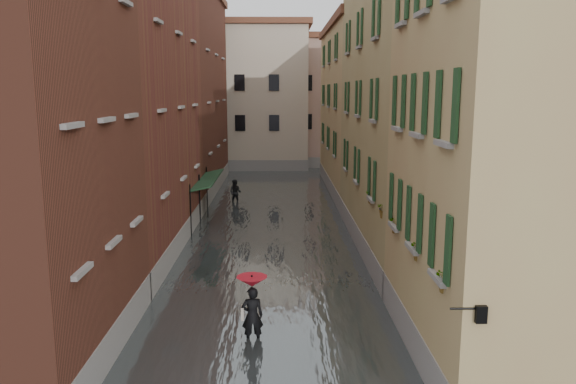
{
  "coord_description": "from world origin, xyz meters",
  "views": [
    {
      "loc": [
        0.41,
        -16.33,
        7.3
      ],
      "look_at": [
        0.8,
        7.44,
        3.0
      ],
      "focal_mm": 35.0,
      "sensor_mm": 36.0,
      "label": 1
    }
  ],
  "objects": [
    {
      "name": "building_left_far",
      "position": [
        -7.0,
        24.0,
        7.0
      ],
      "size": [
        6.0,
        16.0,
        14.0
      ],
      "primitive_type": "cube",
      "color": "brown",
      "rests_on": "ground"
    },
    {
      "name": "building_right_mid",
      "position": [
        7.0,
        9.0,
        6.5
      ],
      "size": [
        6.0,
        14.0,
        13.0
      ],
      "primitive_type": "cube",
      "color": "#9D8F5F",
      "rests_on": "ground"
    },
    {
      "name": "pedestrian_main",
      "position": [
        -0.38,
        -0.96,
        1.22
      ],
      "size": [
        0.91,
        0.91,
        2.06
      ],
      "color": "black",
      "rests_on": "ground"
    },
    {
      "name": "ground",
      "position": [
        0.0,
        0.0,
        0.0
      ],
      "size": [
        120.0,
        120.0,
        0.0
      ],
      "primitive_type": "plane",
      "color": "#5E5D60",
      "rests_on": "ground"
    },
    {
      "name": "window_planters",
      "position": [
        4.12,
        0.4,
        3.51
      ],
      "size": [
        0.59,
        10.83,
        0.84
      ],
      "color": "brown",
      "rests_on": "ground"
    },
    {
      "name": "awning_far",
      "position": [
        -3.48,
        15.52,
        2.47
      ],
      "size": [
        1.09,
        3.3,
        2.8
      ],
      "color": "#16311B",
      "rests_on": "ground"
    },
    {
      "name": "floodwater",
      "position": [
        0.0,
        13.0,
        0.1
      ],
      "size": [
        10.0,
        60.0,
        0.2
      ],
      "primitive_type": "cube",
      "color": "#4F5657",
      "rests_on": "ground"
    },
    {
      "name": "building_end_cream",
      "position": [
        -3.0,
        38.0,
        6.5
      ],
      "size": [
        12.0,
        9.0,
        13.0
      ],
      "primitive_type": "cube",
      "color": "#B7A491",
      "rests_on": "ground"
    },
    {
      "name": "awning_near",
      "position": [
        -3.48,
        12.39,
        2.48
      ],
      "size": [
        1.09,
        3.35,
        2.8
      ],
      "color": "#16311B",
      "rests_on": "ground"
    },
    {
      "name": "building_right_far",
      "position": [
        7.0,
        24.0,
        5.75
      ],
      "size": [
        6.0,
        16.0,
        11.5
      ],
      "primitive_type": "cube",
      "color": "#A27F53",
      "rests_on": "ground"
    },
    {
      "name": "building_right_near",
      "position": [
        7.0,
        -2.0,
        5.75
      ],
      "size": [
        6.0,
        8.0,
        11.5
      ],
      "primitive_type": "cube",
      "color": "#A27F53",
      "rests_on": "ground"
    },
    {
      "name": "wall_lantern",
      "position": [
        4.33,
        -6.0,
        3.01
      ],
      "size": [
        0.71,
        0.22,
        0.35
      ],
      "color": "black",
      "rests_on": "ground"
    },
    {
      "name": "pedestrian_far",
      "position": [
        -2.41,
        19.33,
        0.83
      ],
      "size": [
        0.96,
        0.84,
        1.66
      ],
      "primitive_type": "imported",
      "rotation": [
        0.0,
        0.0,
        -0.3
      ],
      "color": "black",
      "rests_on": "ground"
    },
    {
      "name": "building_left_mid",
      "position": [
        -7.0,
        9.0,
        6.25
      ],
      "size": [
        6.0,
        14.0,
        12.5
      ],
      "primitive_type": "cube",
      "color": "#5B311C",
      "rests_on": "ground"
    },
    {
      "name": "building_end_pink",
      "position": [
        6.0,
        40.0,
        6.0
      ],
      "size": [
        10.0,
        9.0,
        12.0
      ],
      "primitive_type": "cube",
      "color": "tan",
      "rests_on": "ground"
    }
  ]
}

